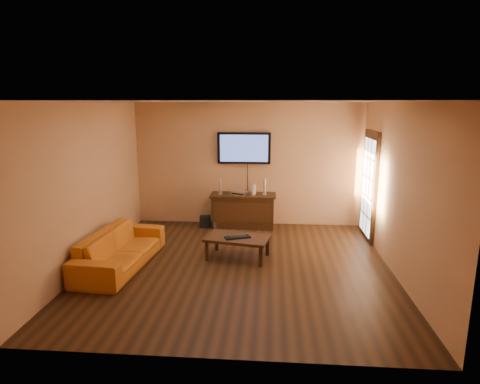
# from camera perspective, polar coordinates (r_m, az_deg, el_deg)

# --- Properties ---
(ground_plane) EXTENTS (5.00, 5.00, 0.00)m
(ground_plane) POSITION_cam_1_polar(r_m,az_deg,el_deg) (6.83, -0.17, -10.52)
(ground_plane) COLOR black
(ground_plane) RESTS_ON ground
(room_walls) EXTENTS (5.00, 5.00, 5.00)m
(room_walls) POSITION_cam_1_polar(r_m,az_deg,el_deg) (6.98, 0.24, 4.40)
(room_walls) COLOR tan
(room_walls) RESTS_ON ground
(french_door) EXTENTS (0.07, 1.02, 2.22)m
(french_door) POSITION_cam_1_polar(r_m,az_deg,el_deg) (8.36, 17.86, 0.71)
(french_door) COLOR black
(french_door) RESTS_ON ground
(media_console) EXTENTS (1.42, 0.54, 0.73)m
(media_console) POSITION_cam_1_polar(r_m,az_deg,el_deg) (8.82, 0.45, -2.63)
(media_console) COLOR black
(media_console) RESTS_ON ground
(television) EXTENTS (1.16, 0.08, 0.69)m
(television) POSITION_cam_1_polar(r_m,az_deg,el_deg) (8.79, 0.58, 6.25)
(television) COLOR black
(television) RESTS_ON ground
(coffee_table) EXTENTS (1.18, 0.84, 0.39)m
(coffee_table) POSITION_cam_1_polar(r_m,az_deg,el_deg) (7.07, -0.33, -6.74)
(coffee_table) COLOR black
(coffee_table) RESTS_ON ground
(sofa) EXTENTS (0.76, 2.11, 0.81)m
(sofa) POSITION_cam_1_polar(r_m,az_deg,el_deg) (7.00, -16.66, -6.95)
(sofa) COLOR #C86916
(sofa) RESTS_ON ground
(speaker_left) EXTENTS (0.09, 0.09, 0.34)m
(speaker_left) POSITION_cam_1_polar(r_m,az_deg,el_deg) (8.73, -2.82, 0.69)
(speaker_left) COLOR silver
(speaker_left) RESTS_ON media_console
(speaker_right) EXTENTS (0.10, 0.10, 0.35)m
(speaker_right) POSITION_cam_1_polar(r_m,az_deg,el_deg) (8.68, 3.53, 0.66)
(speaker_right) COLOR silver
(speaker_right) RESTS_ON media_console
(av_receiver) EXTENTS (0.39, 0.34, 0.07)m
(av_receiver) POSITION_cam_1_polar(r_m,az_deg,el_deg) (8.69, -0.03, -0.13)
(av_receiver) COLOR silver
(av_receiver) RESTS_ON media_console
(game_console) EXTENTS (0.08, 0.17, 0.22)m
(game_console) POSITION_cam_1_polar(r_m,az_deg,el_deg) (8.69, 2.00, 0.35)
(game_console) COLOR white
(game_console) RESTS_ON media_console
(subwoofer) EXTENTS (0.25, 0.25, 0.23)m
(subwoofer) POSITION_cam_1_polar(r_m,az_deg,el_deg) (8.93, -5.00, -4.19)
(subwoofer) COLOR black
(subwoofer) RESTS_ON ground
(bottle) EXTENTS (0.06, 0.06, 0.19)m
(bottle) POSITION_cam_1_polar(r_m,az_deg,el_deg) (8.67, -3.59, -4.86)
(bottle) COLOR white
(bottle) RESTS_ON ground
(keyboard) EXTENTS (0.47, 0.32, 0.03)m
(keyboard) POSITION_cam_1_polar(r_m,az_deg,el_deg) (6.99, -0.34, -6.43)
(keyboard) COLOR black
(keyboard) RESTS_ON coffee_table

